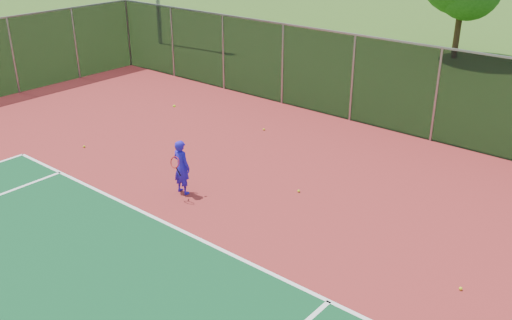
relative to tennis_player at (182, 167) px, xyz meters
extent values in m
cube|color=maroon|center=(3.45, -2.38, -0.75)|extent=(30.00, 20.00, 0.02)
cube|color=white|center=(5.45, -1.38, -0.73)|extent=(22.00, 0.10, 0.00)
cube|color=black|center=(3.45, 7.62, 0.76)|extent=(30.00, 0.04, 3.00)
cube|color=gray|center=(3.45, 7.62, 2.26)|extent=(30.00, 0.06, 0.06)
imported|color=#2515C8|center=(0.00, 0.00, 0.00)|extent=(0.55, 0.37, 1.47)
cylinder|color=black|center=(0.15, -0.25, -0.01)|extent=(0.03, 0.15, 0.27)
torus|color=#A51414|center=(0.15, -0.35, 0.29)|extent=(0.30, 0.13, 0.29)
sphere|color=#C8D719|center=(-0.25, 0.10, 1.56)|extent=(0.07, 0.07, 0.07)
sphere|color=#C8D719|center=(-1.24, 4.90, -0.70)|extent=(0.07, 0.07, 0.07)
sphere|color=#C8D719|center=(2.33, 1.95, -0.70)|extent=(0.07, 0.07, 0.07)
sphere|color=#C8D719|center=(7.23, 0.57, -0.70)|extent=(0.07, 0.07, 0.07)
sphere|color=#C8D719|center=(-4.60, 0.15, -0.70)|extent=(0.07, 0.07, 0.07)
cylinder|color=#341F12|center=(-0.35, 18.87, 0.48)|extent=(0.30, 0.30, 2.48)
camera|label=1|loc=(9.99, -9.02, 6.11)|focal=40.00mm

